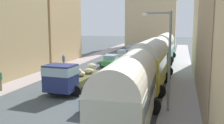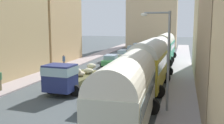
{
  "view_description": "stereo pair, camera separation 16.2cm",
  "coord_description": "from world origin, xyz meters",
  "px_view_note": "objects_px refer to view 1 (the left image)",
  "views": [
    {
      "loc": [
        7.24,
        -6.51,
        5.64
      ],
      "look_at": [
        0.0,
        20.0,
        1.51
      ],
      "focal_mm": 41.47,
      "sensor_mm": 36.0,
      "label": 1
    },
    {
      "loc": [
        7.4,
        -6.46,
        5.64
      ],
      "look_at": [
        0.0,
        20.0,
        1.51
      ],
      "focal_mm": 41.47,
      "sensor_mm": 36.0,
      "label": 2
    }
  ],
  "objects_px": {
    "car_5": "(120,73)",
    "pedestrian_0": "(0,80)",
    "car_1": "(123,55)",
    "streetlamp_near": "(165,53)",
    "car_2": "(132,50)",
    "car_7": "(151,50)",
    "parked_bus_2": "(159,53)",
    "car_3": "(137,47)",
    "car_6": "(146,56)",
    "pedestrian_1": "(64,61)",
    "car_4": "(102,96)",
    "car_0": "(111,60)",
    "parked_bus_3": "(164,46)",
    "parked_bus_1": "(150,62)",
    "parked_bus_0": "(129,89)",
    "cargo_truck_0": "(71,77)"
  },
  "relations": [
    {
      "from": "car_1",
      "to": "car_7",
      "type": "height_order",
      "value": "car_1"
    },
    {
      "from": "parked_bus_3",
      "to": "car_6",
      "type": "xyz_separation_m",
      "value": [
        -2.76,
        -0.57,
        -1.56
      ]
    },
    {
      "from": "car_1",
      "to": "car_3",
      "type": "relative_size",
      "value": 1.03
    },
    {
      "from": "car_4",
      "to": "parked_bus_0",
      "type": "bearing_deg",
      "value": -51.27
    },
    {
      "from": "parked_bus_0",
      "to": "streetlamp_near",
      "type": "bearing_deg",
      "value": 62.94
    },
    {
      "from": "parked_bus_1",
      "to": "car_7",
      "type": "relative_size",
      "value": 2.07
    },
    {
      "from": "cargo_truck_0",
      "to": "car_0",
      "type": "bearing_deg",
      "value": 91.35
    },
    {
      "from": "cargo_truck_0",
      "to": "car_6",
      "type": "height_order",
      "value": "cargo_truck_0"
    },
    {
      "from": "car_2",
      "to": "parked_bus_3",
      "type": "bearing_deg",
      "value": -42.25
    },
    {
      "from": "parked_bus_0",
      "to": "car_0",
      "type": "bearing_deg",
      "value": 108.25
    },
    {
      "from": "cargo_truck_0",
      "to": "car_7",
      "type": "relative_size",
      "value": 1.82
    },
    {
      "from": "parked_bus_1",
      "to": "parked_bus_3",
      "type": "xyz_separation_m",
      "value": [
        0.0,
        18.0,
        -0.1
      ]
    },
    {
      "from": "car_7",
      "to": "car_1",
      "type": "bearing_deg",
      "value": -109.73
    },
    {
      "from": "car_0",
      "to": "car_1",
      "type": "height_order",
      "value": "car_1"
    },
    {
      "from": "pedestrian_0",
      "to": "pedestrian_1",
      "type": "relative_size",
      "value": 1.04
    },
    {
      "from": "car_0",
      "to": "car_7",
      "type": "height_order",
      "value": "car_0"
    },
    {
      "from": "cargo_truck_0",
      "to": "car_1",
      "type": "xyz_separation_m",
      "value": [
        0.0,
        19.52,
        -0.47
      ]
    },
    {
      "from": "car_4",
      "to": "parked_bus_2",
      "type": "bearing_deg",
      "value": 80.75
    },
    {
      "from": "car_2",
      "to": "streetlamp_near",
      "type": "distance_m",
      "value": 30.43
    },
    {
      "from": "parked_bus_1",
      "to": "cargo_truck_0",
      "type": "relative_size",
      "value": 1.14
    },
    {
      "from": "car_6",
      "to": "pedestrian_1",
      "type": "height_order",
      "value": "pedestrian_1"
    },
    {
      "from": "car_1",
      "to": "streetlamp_near",
      "type": "xyz_separation_m",
      "value": [
        7.86,
        -22.73,
        3.05
      ]
    },
    {
      "from": "car_2",
      "to": "pedestrian_0",
      "type": "xyz_separation_m",
      "value": [
        -5.65,
        -27.91,
        0.2
      ]
    },
    {
      "from": "parked_bus_0",
      "to": "parked_bus_1",
      "type": "xyz_separation_m",
      "value": [
        -0.0,
        9.0,
        0.18
      ]
    },
    {
      "from": "car_2",
      "to": "car_3",
      "type": "xyz_separation_m",
      "value": [
        -0.18,
        6.74,
        -0.03
      ]
    },
    {
      "from": "parked_bus_3",
      "to": "car_4",
      "type": "relative_size",
      "value": 2.46
    },
    {
      "from": "car_5",
      "to": "parked_bus_3",
      "type": "bearing_deg",
      "value": 78.36
    },
    {
      "from": "parked_bus_0",
      "to": "car_5",
      "type": "bearing_deg",
      "value": 105.51
    },
    {
      "from": "car_5",
      "to": "parked_bus_1",
      "type": "bearing_deg",
      "value": -38.1
    },
    {
      "from": "parked_bus_3",
      "to": "car_3",
      "type": "relative_size",
      "value": 2.25
    },
    {
      "from": "car_0",
      "to": "car_4",
      "type": "height_order",
      "value": "car_4"
    },
    {
      "from": "car_5",
      "to": "pedestrian_0",
      "type": "relative_size",
      "value": 2.19
    },
    {
      "from": "car_7",
      "to": "pedestrian_1",
      "type": "relative_size",
      "value": 2.29
    },
    {
      "from": "car_5",
      "to": "pedestrian_0",
      "type": "xyz_separation_m",
      "value": [
        -8.51,
        -6.92,
        0.29
      ]
    },
    {
      "from": "car_0",
      "to": "car_6",
      "type": "bearing_deg",
      "value": 60.37
    },
    {
      "from": "parked_bus_1",
      "to": "parked_bus_2",
      "type": "xyz_separation_m",
      "value": [
        0.0,
        9.0,
        -0.23
      ]
    },
    {
      "from": "parked_bus_0",
      "to": "pedestrian_1",
      "type": "distance_m",
      "value": 19.97
    },
    {
      "from": "car_2",
      "to": "car_5",
      "type": "bearing_deg",
      "value": -82.24
    },
    {
      "from": "parked_bus_1",
      "to": "parked_bus_2",
      "type": "height_order",
      "value": "parked_bus_1"
    },
    {
      "from": "car_0",
      "to": "parked_bus_2",
      "type": "bearing_deg",
      "value": -15.48
    },
    {
      "from": "car_2",
      "to": "car_7",
      "type": "xyz_separation_m",
      "value": [
        3.13,
        2.62,
        -0.09
      ]
    },
    {
      "from": "parked_bus_3",
      "to": "parked_bus_0",
      "type": "bearing_deg",
      "value": -90.0
    },
    {
      "from": "parked_bus_3",
      "to": "car_1",
      "type": "xyz_separation_m",
      "value": [
        -6.21,
        -1.06,
        -1.49
      ]
    },
    {
      "from": "parked_bus_3",
      "to": "pedestrian_1",
      "type": "distance_m",
      "value": 15.91
    },
    {
      "from": "parked_bus_2",
      "to": "streetlamp_near",
      "type": "bearing_deg",
      "value": -83.66
    },
    {
      "from": "parked_bus_3",
      "to": "pedestrian_0",
      "type": "bearing_deg",
      "value": -117.57
    },
    {
      "from": "car_4",
      "to": "car_6",
      "type": "height_order",
      "value": "car_4"
    },
    {
      "from": "parked_bus_0",
      "to": "car_7",
      "type": "distance_m",
      "value": 35.27
    },
    {
      "from": "car_1",
      "to": "car_6",
      "type": "relative_size",
      "value": 1.02
    },
    {
      "from": "car_7",
      "to": "parked_bus_2",
      "type": "bearing_deg",
      "value": -80.31
    }
  ]
}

